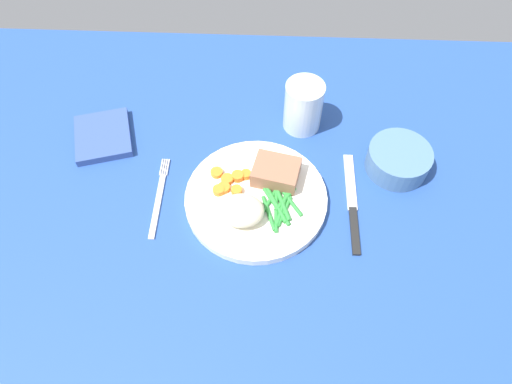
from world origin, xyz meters
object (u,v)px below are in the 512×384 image
object	(u,v)px
meat_portion	(276,172)
napkin	(103,136)
salad_bowl	(399,159)
fork	(159,197)
knife	(352,204)
water_glass	(303,109)
dinner_plate	(256,198)

from	to	relation	value
meat_portion	napkin	xyz separation A→B (cm)	(-33.09, 8.92, -2.47)
salad_bowl	napkin	xyz separation A→B (cm)	(-55.02, 4.53, -1.80)
fork	knife	bearing A→B (deg)	4.47
fork	knife	xyz separation A→B (cm)	(33.76, -0.03, -0.00)
salad_bowl	napkin	distance (cm)	55.23
knife	water_glass	xyz separation A→B (cm)	(-8.61, 18.36, 4.05)
knife	water_glass	world-z (taller)	water_glass
fork	salad_bowl	size ratio (longest dim) A/B	1.47
meat_portion	water_glass	distance (cm)	15.03
dinner_plate	salad_bowl	distance (cm)	26.63
fork	salad_bowl	world-z (taller)	salad_bowl
meat_portion	salad_bowl	bearing A→B (deg)	11.32
knife	water_glass	size ratio (longest dim) A/B	2.06
water_glass	napkin	xyz separation A→B (cm)	(-37.89, -5.28, -3.50)
meat_portion	salad_bowl	distance (cm)	22.37
dinner_plate	knife	distance (cm)	16.74
fork	water_glass	bearing A→B (deg)	40.62
fork	water_glass	size ratio (longest dim) A/B	1.66
salad_bowl	napkin	bearing A→B (deg)	175.29
napkin	meat_portion	bearing A→B (deg)	-15.10
knife	napkin	bearing A→B (deg)	160.67
salad_bowl	fork	bearing A→B (deg)	-168.61
meat_portion	fork	world-z (taller)	meat_portion
dinner_plate	meat_portion	xyz separation A→B (cm)	(3.32, 3.87, 2.42)
dinner_plate	meat_portion	size ratio (longest dim) A/B	3.14
dinner_plate	knife	xyz separation A→B (cm)	(16.73, -0.29, -0.60)
knife	napkin	world-z (taller)	napkin
knife	napkin	distance (cm)	48.31
napkin	water_glass	bearing A→B (deg)	7.94
dinner_plate	fork	xyz separation A→B (cm)	(-17.03, -0.26, -0.60)
fork	knife	size ratio (longest dim) A/B	0.81
dinner_plate	salad_bowl	size ratio (longest dim) A/B	2.18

